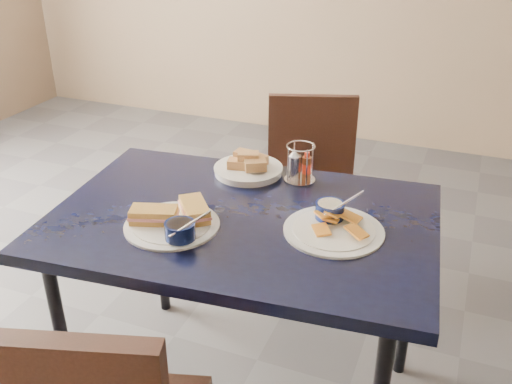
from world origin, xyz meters
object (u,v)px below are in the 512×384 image
at_px(chair_far, 316,179).
at_px(sandwich_plate, 175,220).
at_px(bread_basket, 248,167).
at_px(dining_table, 243,234).
at_px(condiment_caddy, 299,166).
at_px(plantain_plate, 333,223).

bearing_deg(chair_far, sandwich_plate, -99.30).
bearing_deg(bread_basket, sandwich_plate, -98.00).
bearing_deg(dining_table, condiment_caddy, 74.60).
bearing_deg(chair_far, plantain_plate, -71.39).
bearing_deg(bread_basket, plantain_plate, -34.83).
distance_m(dining_table, condiment_caddy, 0.34).
relative_size(dining_table, bread_basket, 5.17).
height_order(chair_far, condiment_caddy, condiment_caddy).
distance_m(dining_table, sandwich_plate, 0.23).
relative_size(dining_table, plantain_plate, 4.20).
relative_size(dining_table, chair_far, 1.48).
relative_size(dining_table, sandwich_plate, 4.08).
xyz_separation_m(dining_table, bread_basket, (-0.10, 0.30, 0.09)).
xyz_separation_m(chair_far, bread_basket, (-0.10, -0.57, 0.28)).
relative_size(dining_table, condiment_caddy, 9.31).
height_order(sandwich_plate, condiment_caddy, condiment_caddy).
xyz_separation_m(dining_table, chair_far, (0.00, 0.87, -0.19)).
xyz_separation_m(chair_far, sandwich_plate, (-0.16, -1.01, 0.28)).
bearing_deg(sandwich_plate, dining_table, 40.55).
distance_m(sandwich_plate, bread_basket, 0.44).
xyz_separation_m(sandwich_plate, plantain_plate, (0.45, 0.17, -0.01)).
distance_m(bread_basket, condiment_caddy, 0.19).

